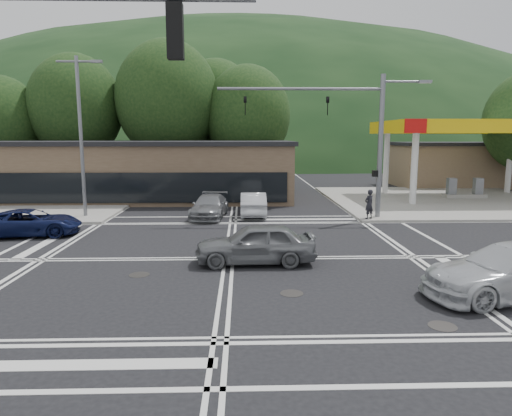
{
  "coord_description": "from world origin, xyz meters",
  "views": [
    {
      "loc": [
        0.53,
        -17.09,
        4.69
      ],
      "look_at": [
        1.15,
        3.61,
        1.4
      ],
      "focal_mm": 32.0,
      "sensor_mm": 36.0,
      "label": 1
    }
  ],
  "objects_px": {
    "car_blue_west": "(31,223)",
    "car_queue_b": "(248,185)",
    "car_northbound": "(210,206)",
    "car_queue_a": "(253,204)",
    "car_grey_center": "(256,243)",
    "pedestrian": "(369,204)"
  },
  "relations": [
    {
      "from": "car_blue_west",
      "to": "car_queue_b",
      "type": "bearing_deg",
      "value": -43.1
    },
    {
      "from": "car_northbound",
      "to": "car_blue_west",
      "type": "bearing_deg",
      "value": -145.05
    },
    {
      "from": "car_queue_a",
      "to": "car_blue_west",
      "type": "bearing_deg",
      "value": 26.29
    },
    {
      "from": "car_northbound",
      "to": "car_grey_center",
      "type": "bearing_deg",
      "value": -70.97
    },
    {
      "from": "car_northbound",
      "to": "car_queue_b",
      "type": "bearing_deg",
      "value": 82.51
    },
    {
      "from": "car_grey_center",
      "to": "pedestrian",
      "type": "bearing_deg",
      "value": 140.55
    },
    {
      "from": "car_northbound",
      "to": "pedestrian",
      "type": "xyz_separation_m",
      "value": [
        8.88,
        -1.52,
        0.31
      ]
    },
    {
      "from": "car_queue_b",
      "to": "pedestrian",
      "type": "xyz_separation_m",
      "value": [
        6.5,
        -12.08,
        0.25
      ]
    },
    {
      "from": "pedestrian",
      "to": "car_blue_west",
      "type": "bearing_deg",
      "value": -21.97
    },
    {
      "from": "car_blue_west",
      "to": "car_queue_a",
      "type": "bearing_deg",
      "value": -72.27
    },
    {
      "from": "car_blue_west",
      "to": "car_queue_a",
      "type": "xyz_separation_m",
      "value": [
        10.65,
        5.25,
        0.07
      ]
    },
    {
      "from": "car_grey_center",
      "to": "car_blue_west",
      "type": "bearing_deg",
      "value": -116.64
    },
    {
      "from": "car_queue_b",
      "to": "pedestrian",
      "type": "height_order",
      "value": "pedestrian"
    },
    {
      "from": "car_blue_west",
      "to": "car_queue_b",
      "type": "height_order",
      "value": "car_queue_b"
    },
    {
      "from": "car_queue_a",
      "to": "car_queue_b",
      "type": "height_order",
      "value": "car_queue_b"
    },
    {
      "from": "car_grey_center",
      "to": "car_queue_b",
      "type": "bearing_deg",
      "value": 179.04
    },
    {
      "from": "car_blue_west",
      "to": "pedestrian",
      "type": "relative_size",
      "value": 2.79
    },
    {
      "from": "car_queue_a",
      "to": "car_queue_b",
      "type": "bearing_deg",
      "value": -88.99
    },
    {
      "from": "car_queue_b",
      "to": "pedestrian",
      "type": "bearing_deg",
      "value": 108.37
    },
    {
      "from": "car_queue_a",
      "to": "car_queue_b",
      "type": "distance_m",
      "value": 9.96
    },
    {
      "from": "car_grey_center",
      "to": "car_queue_b",
      "type": "height_order",
      "value": "car_grey_center"
    },
    {
      "from": "car_northbound",
      "to": "pedestrian",
      "type": "distance_m",
      "value": 9.01
    }
  ]
}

